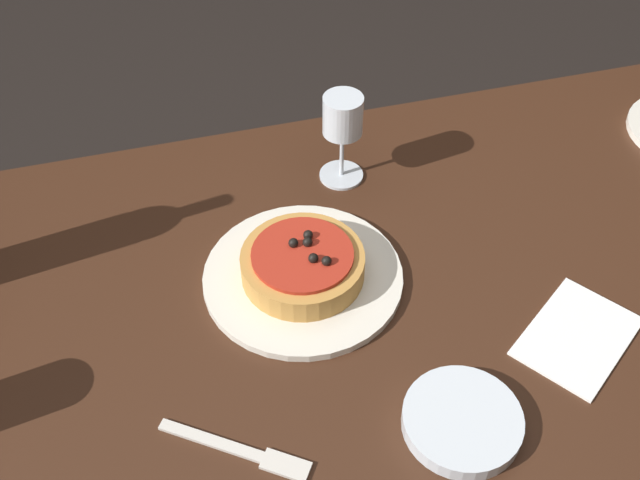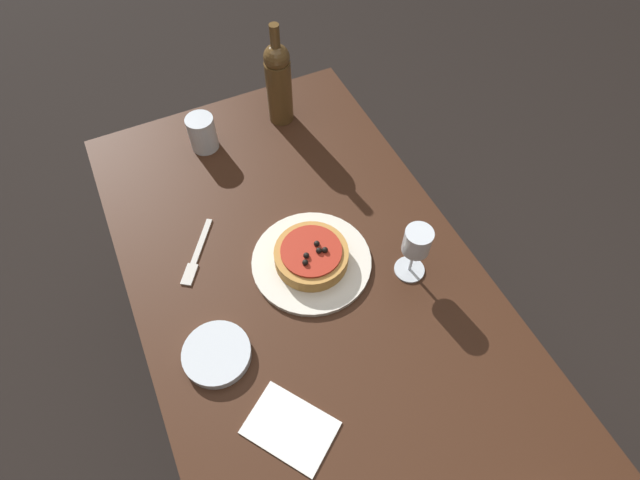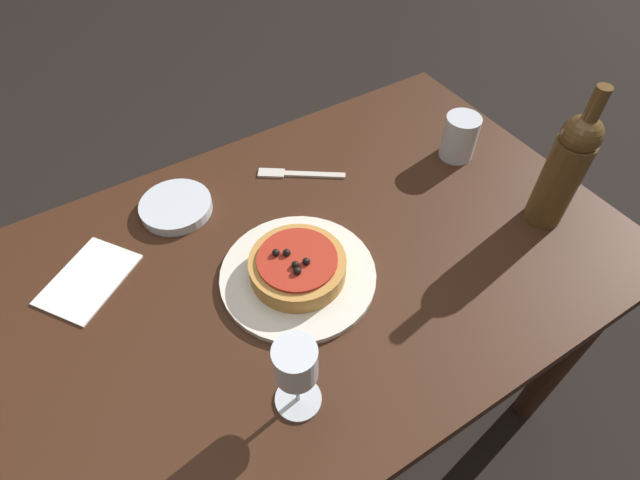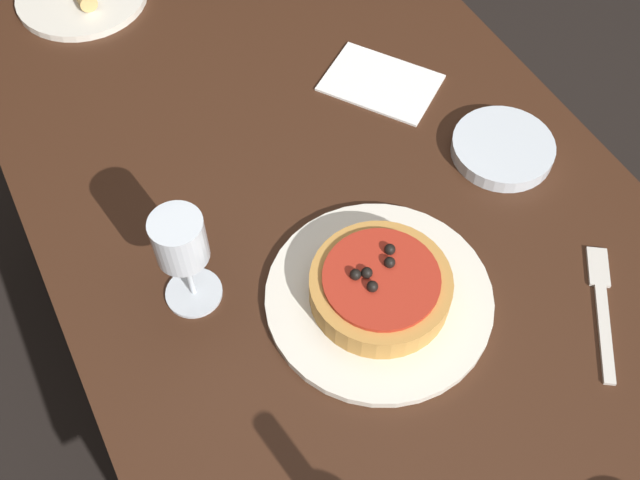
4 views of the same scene
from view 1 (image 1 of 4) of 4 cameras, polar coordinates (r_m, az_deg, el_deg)
The scene contains 7 objects.
dining_table at distance 1.15m, azimuth 5.81°, elevation -5.53°, with size 1.56×0.78×0.74m.
dinner_plate at distance 1.06m, azimuth -1.31°, elevation -2.82°, with size 0.28×0.28×0.01m.
pizza at distance 1.04m, azimuth -1.33°, elevation -1.83°, with size 0.17×0.17×0.05m.
wine_glass at distance 1.16m, azimuth 1.74°, elevation 8.99°, with size 0.07×0.07×0.15m.
side_bowl at distance 0.94m, azimuth 10.77°, elevation -13.38°, with size 0.14×0.14×0.02m.
fork at distance 0.91m, azimuth -5.83°, elevation -15.74°, with size 0.17×0.13×0.00m.
paper_napkin at distance 1.06m, azimuth 19.02°, elevation -6.95°, with size 0.20×0.19×0.00m.
Camera 1 is at (0.30, 0.65, 1.54)m, focal length 42.00 mm.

